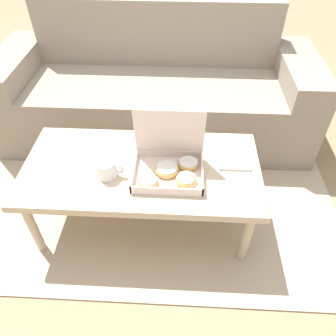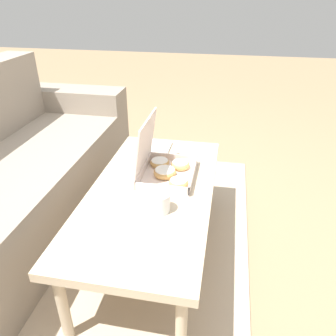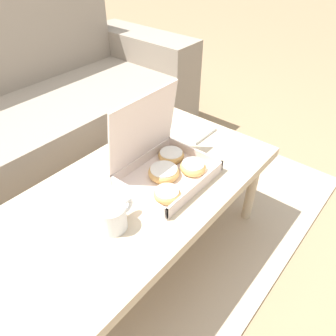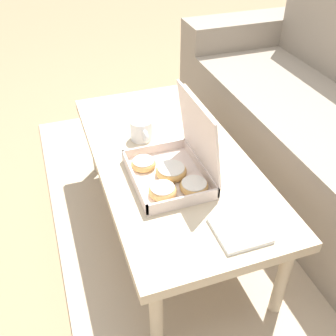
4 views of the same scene
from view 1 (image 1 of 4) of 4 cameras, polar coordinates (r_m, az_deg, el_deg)
name	(u,v)px [view 1 (image 1 of 4)]	position (r m, az deg, el deg)	size (l,w,h in m)	color
ground_plane	(147,206)	(1.99, -3.72, -6.64)	(12.00, 12.00, 0.00)	#937756
area_rug	(151,171)	(2.19, -2.94, -0.52)	(2.24, 1.79, 0.01)	tan
couch	(156,94)	(2.38, -2.16, 12.80)	(2.12, 0.76, 0.88)	gray
coffee_table	(142,172)	(1.65, -4.61, -0.74)	(1.18, 0.58, 0.41)	#C6B293
pastry_box	(171,165)	(1.55, 0.49, 0.50)	(0.33, 0.27, 0.31)	silver
coffee_mug	(107,169)	(1.57, -10.62, -0.22)	(0.14, 0.09, 0.09)	white
napkin_stack	(234,159)	(1.68, 11.36, 1.56)	(0.16, 0.16, 0.02)	white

